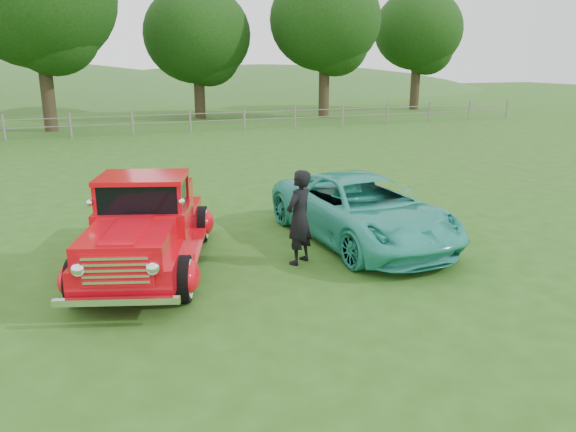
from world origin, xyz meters
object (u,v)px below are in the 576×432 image
object	(u,v)px
tree_near_east	(197,35)
tree_far_east	(418,30)
teal_sedan	(362,209)
man	(299,217)
red_pickup	(146,227)
tree_mid_east	(325,20)

from	to	relation	value
tree_near_east	tree_far_east	bearing A→B (deg)	3.37
teal_sedan	man	distance (m)	1.92
tree_far_east	red_pickup	distance (m)	37.01
tree_near_east	tree_mid_east	distance (m)	8.30
tree_near_east	red_pickup	bearing A→B (deg)	-103.77
tree_far_east	teal_sedan	size ratio (longest dim) A/B	1.77
tree_near_east	red_pickup	world-z (taller)	tree_near_east
tree_far_east	teal_sedan	bearing A→B (deg)	-124.43
man	tree_near_east	bearing A→B (deg)	-133.28
red_pickup	teal_sedan	xyz separation A→B (m)	(4.47, 0.09, -0.10)
tree_far_east	teal_sedan	xyz separation A→B (m)	(-19.15, -27.94, -5.17)
red_pickup	tree_far_east	bearing A→B (deg)	66.99
red_pickup	tree_mid_east	bearing A→B (deg)	76.82
tree_near_east	tree_mid_east	world-z (taller)	tree_mid_east
tree_far_east	teal_sedan	distance (m)	34.27
tree_mid_east	man	xyz separation A→B (m)	(-11.90, -25.73, -5.27)
tree_near_east	tree_mid_east	size ratio (longest dim) A/B	0.88
tree_near_east	man	bearing A→B (deg)	-98.00
tree_far_east	teal_sedan	world-z (taller)	tree_far_east
tree_far_east	red_pickup	xyz separation A→B (m)	(-23.62, -28.04, -5.06)
tree_far_east	red_pickup	size ratio (longest dim) A/B	1.68
tree_near_east	tree_mid_east	xyz separation A→B (m)	(8.00, -2.00, 0.93)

